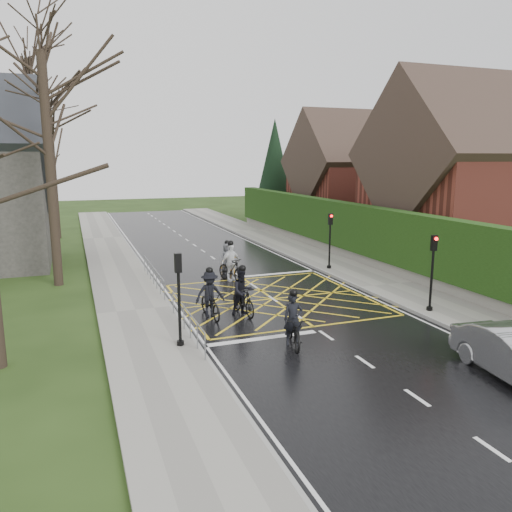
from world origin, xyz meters
TOP-DOWN VIEW (x-y plane):
  - ground at (0.00, 0.00)m, footprint 120.00×120.00m
  - road at (0.00, 0.00)m, footprint 9.00×80.00m
  - sidewalk_right at (6.00, 0.00)m, footprint 3.00×80.00m
  - sidewalk_left at (-6.00, 0.00)m, footprint 3.00×80.00m
  - stone_wall at (7.75, 6.00)m, footprint 0.50×38.00m
  - hedge at (7.75, 6.00)m, footprint 0.90×38.00m
  - house_near at (14.75, 4.00)m, footprint 11.80×9.80m
  - house_far at (14.75, 18.00)m, footprint 9.80×8.80m
  - conifer at (10.75, 26.00)m, footprint 4.60×4.60m
  - tree_near at (-9.00, 6.00)m, footprint 9.24×9.24m
  - tree_mid at (-10.00, 14.00)m, footprint 10.08×10.08m
  - tree_far at (-9.30, 22.00)m, footprint 8.40×8.40m
  - railing_south at (-4.65, -3.50)m, footprint 0.05×5.04m
  - railing_north at (-4.65, 4.00)m, footprint 0.05×6.04m
  - traffic_light_ne at (5.10, 4.20)m, footprint 0.24×0.31m
  - traffic_light_se at (5.10, -4.20)m, footprint 0.24×0.31m
  - traffic_light_sw at (-5.10, -4.50)m, footprint 0.24×0.31m
  - cyclist_rear at (-1.45, -5.43)m, footprint 1.15×2.09m
  - cyclist_back at (-1.97, -1.66)m, footprint 0.97×2.07m
  - cyclist_mid at (-3.28, -1.51)m, footprint 1.24×2.12m
  - cyclist_front at (-0.75, 3.79)m, footprint 1.27×2.18m
  - cyclist_lead at (-0.40, 5.57)m, footprint 0.87×1.94m

SIDE VIEW (x-z plane):
  - ground at x=0.00m, z-range 0.00..0.00m
  - road at x=0.00m, z-range 0.00..0.01m
  - sidewalk_right at x=6.00m, z-range 0.00..0.15m
  - sidewalk_left at x=-6.00m, z-range 0.00..0.15m
  - stone_wall at x=7.75m, z-range 0.00..0.70m
  - cyclist_rear at x=-1.45m, z-range -0.34..1.59m
  - cyclist_lead at x=-0.40m, z-range -0.28..1.55m
  - cyclist_mid at x=-3.28m, z-range -0.27..1.74m
  - cyclist_back at x=-1.97m, z-range -0.25..1.78m
  - cyclist_front at x=-0.75m, z-range -0.28..1.83m
  - railing_south at x=-4.65m, z-range 0.27..1.29m
  - railing_north at x=-4.65m, z-range 0.27..1.30m
  - traffic_light_ne at x=5.10m, z-range 0.06..3.27m
  - traffic_light_se at x=5.10m, z-range 0.06..3.27m
  - traffic_light_sw at x=-5.10m, z-range 0.06..3.27m
  - hedge at x=7.75m, z-range 0.70..3.50m
  - house_far at x=14.75m, z-range -0.79..9.51m
  - house_near at x=14.75m, z-range -0.92..10.38m
  - conifer at x=10.75m, z-range -0.01..9.99m
  - tree_far at x=-9.30m, z-range 1.99..12.39m
  - tree_near at x=-9.00m, z-range 2.19..13.63m
  - tree_mid at x=-10.00m, z-range 2.39..14.87m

